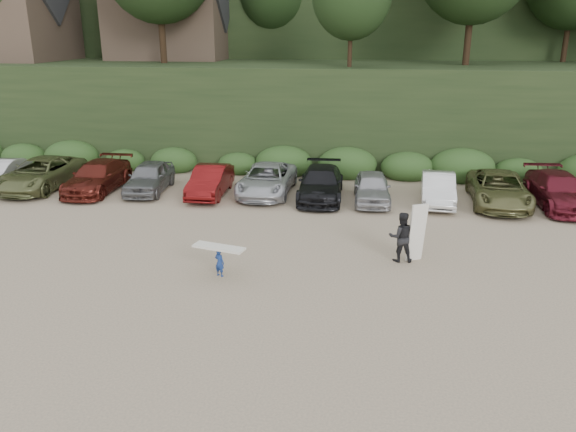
# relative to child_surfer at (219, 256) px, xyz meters

# --- Properties ---
(ground) EXTENTS (120.00, 120.00, 0.00)m
(ground) POSITION_rel_child_surfer_xyz_m (2.65, -0.05, -0.75)
(ground) COLOR tan
(ground) RESTS_ON ground
(parked_cars) EXTENTS (36.34, 6.27, 1.61)m
(parked_cars) POSITION_rel_child_surfer_xyz_m (-0.20, 9.87, 0.01)
(parked_cars) COLOR #A4A5A9
(parked_cars) RESTS_ON ground
(child_surfer) EXTENTS (1.90, 0.96, 1.10)m
(child_surfer) POSITION_rel_child_surfer_xyz_m (0.00, 0.00, 0.00)
(child_surfer) COLOR navy
(child_surfer) RESTS_ON ground
(adult_surfer) EXTENTS (1.40, 0.80, 2.22)m
(adult_surfer) POSITION_rel_child_surfer_xyz_m (6.30, 2.18, 0.21)
(adult_surfer) COLOR black
(adult_surfer) RESTS_ON ground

